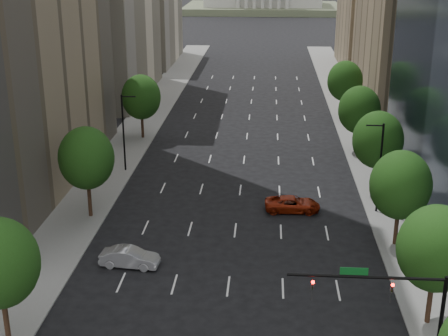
# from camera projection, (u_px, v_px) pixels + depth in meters

# --- Properties ---
(sidewalk_left) EXTENTS (6.00, 200.00, 0.15)m
(sidewalk_left) POSITION_uv_depth(u_px,v_px,m) (97.00, 186.00, 67.63)
(sidewalk_left) COLOR slate
(sidewalk_left) RESTS_ON ground
(sidewalk_right) EXTENTS (6.00, 200.00, 0.15)m
(sidewalk_right) POSITION_uv_depth(u_px,v_px,m) (388.00, 193.00, 65.57)
(sidewalk_right) COLOR slate
(sidewalk_right) RESTS_ON ground
(filler_left) EXTENTS (14.00, 26.00, 18.00)m
(filler_left) POSITION_uv_depth(u_px,v_px,m) (143.00, 21.00, 136.65)
(filler_left) COLOR beige
(filler_left) RESTS_ON ground
(parking_tan_right) EXTENTS (14.00, 30.00, 30.00)m
(parking_tan_right) POSITION_uv_depth(u_px,v_px,m) (413.00, 10.00, 97.49)
(parking_tan_right) COLOR #8C7759
(parking_tan_right) RESTS_ON ground
(filler_right) EXTENTS (14.00, 26.00, 16.00)m
(filler_right) POSITION_uv_depth(u_px,v_px,m) (376.00, 29.00, 130.84)
(filler_right) COLOR #8C7759
(filler_right) RESTS_ON ground
(tree_right_1) EXTENTS (5.20, 5.20, 8.75)m
(tree_right_1) POSITION_uv_depth(u_px,v_px,m) (436.00, 249.00, 41.22)
(tree_right_1) COLOR #382316
(tree_right_1) RESTS_ON ground
(tree_right_2) EXTENTS (5.20, 5.20, 8.61)m
(tree_right_2) POSITION_uv_depth(u_px,v_px,m) (401.00, 185.00, 52.54)
(tree_right_2) COLOR #382316
(tree_right_2) RESTS_ON ground
(tree_right_3) EXTENTS (5.20, 5.20, 8.89)m
(tree_right_3) POSITION_uv_depth(u_px,v_px,m) (378.00, 140.00, 63.71)
(tree_right_3) COLOR #382316
(tree_right_3) RESTS_ON ground
(tree_right_4) EXTENTS (5.20, 5.20, 8.46)m
(tree_right_4) POSITION_uv_depth(u_px,v_px,m) (359.00, 110.00, 77.01)
(tree_right_4) COLOR #382316
(tree_right_4) RESTS_ON ground
(tree_right_5) EXTENTS (5.20, 5.20, 8.75)m
(tree_right_5) POSITION_uv_depth(u_px,v_px,m) (345.00, 81.00, 91.94)
(tree_right_5) COLOR #382316
(tree_right_5) RESTS_ON ground
(tree_left_1) EXTENTS (5.20, 5.20, 8.97)m
(tree_left_1) POSITION_uv_depth(u_px,v_px,m) (86.00, 158.00, 58.04)
(tree_left_1) COLOR #382316
(tree_left_1) RESTS_ON ground
(tree_left_2) EXTENTS (5.20, 5.20, 8.68)m
(tree_left_2) POSITION_uv_depth(u_px,v_px,m) (141.00, 97.00, 82.55)
(tree_left_2) COLOR #382316
(tree_left_2) RESTS_ON ground
(streetlight_rn) EXTENTS (1.70, 0.20, 9.00)m
(streetlight_rn) POSITION_uv_depth(u_px,v_px,m) (379.00, 166.00, 59.40)
(streetlight_rn) COLOR black
(streetlight_rn) RESTS_ON ground
(streetlight_ln) EXTENTS (1.70, 0.20, 9.00)m
(streetlight_ln) POSITION_uv_depth(u_px,v_px,m) (124.00, 131.00, 70.58)
(streetlight_ln) COLOR black
(streetlight_ln) RESTS_ON ground
(traffic_signal) EXTENTS (9.12, 0.40, 7.38)m
(traffic_signal) POSITION_uv_depth(u_px,v_px,m) (400.00, 303.00, 36.00)
(traffic_signal) COLOR black
(traffic_signal) RESTS_ON ground
(foothills) EXTENTS (720.00, 413.00, 263.00)m
(foothills) POSITION_uv_depth(u_px,v_px,m) (304.00, 16.00, 583.68)
(foothills) COLOR olive
(foothills) RESTS_ON ground
(car_silver) EXTENTS (4.93, 2.08, 1.58)m
(car_silver) POSITION_uv_depth(u_px,v_px,m) (130.00, 257.00, 50.58)
(car_silver) COLOR #A6A7AC
(car_silver) RESTS_ON ground
(car_red_far) EXTENTS (5.47, 2.65, 1.50)m
(car_red_far) POSITION_uv_depth(u_px,v_px,m) (292.00, 204.00, 61.10)
(car_red_far) COLOR maroon
(car_red_far) RESTS_ON ground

